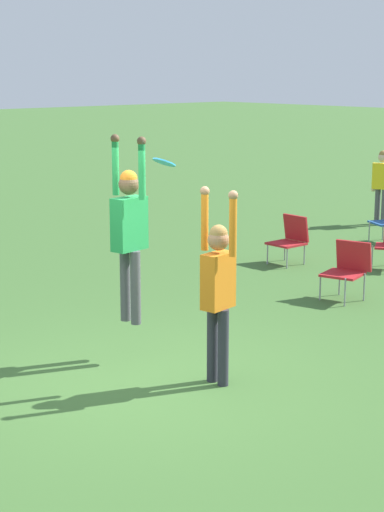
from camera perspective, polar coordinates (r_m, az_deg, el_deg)
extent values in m
plane|color=#3D662D|center=(9.60, -3.22, -8.30)|extent=(120.00, 120.00, 0.00)
cylinder|color=#4C4C51|center=(10.13, -4.48, -1.92)|extent=(0.12, 0.12, 0.87)
cylinder|color=#4C4C51|center=(9.98, -3.78, -2.13)|extent=(0.12, 0.12, 0.87)
cube|color=green|center=(9.90, -4.20, 2.16)|extent=(0.26, 0.46, 0.62)
sphere|color=brown|center=(9.83, -4.24, 4.78)|extent=(0.24, 0.24, 0.24)
sphere|color=orange|center=(9.82, -4.25, 5.16)|extent=(0.20, 0.20, 0.20)
cylinder|color=green|center=(9.99, -5.12, 5.93)|extent=(0.08, 0.08, 0.65)
sphere|color=brown|center=(9.96, -5.16, 7.80)|extent=(0.10, 0.10, 0.10)
cylinder|color=green|center=(9.62, -3.36, 5.71)|extent=(0.08, 0.08, 0.65)
sphere|color=brown|center=(9.58, -3.39, 7.65)|extent=(0.10, 0.10, 0.10)
cylinder|color=#2D2D38|center=(9.43, 1.36, -5.89)|extent=(0.12, 0.12, 0.86)
cylinder|color=#2D2D38|center=(9.32, 2.10, -6.13)|extent=(0.12, 0.12, 0.86)
cube|color=orange|center=(9.17, 1.76, -1.66)|extent=(0.25, 0.41, 0.61)
sphere|color=#9E704C|center=(9.07, 1.78, 1.09)|extent=(0.23, 0.23, 0.23)
sphere|color=olive|center=(9.06, 1.78, 1.49)|extent=(0.20, 0.20, 0.20)
cylinder|color=orange|center=(9.19, 0.85, 2.36)|extent=(0.08, 0.08, 0.64)
sphere|color=#9E704C|center=(9.14, 0.86, 4.35)|extent=(0.10, 0.10, 0.10)
cylinder|color=orange|center=(8.89, 2.74, 2.01)|extent=(0.08, 0.08, 0.64)
sphere|color=#9E704C|center=(8.84, 2.77, 4.06)|extent=(0.10, 0.10, 0.10)
cylinder|color=#2D9EDB|center=(9.40, -1.87, 6.26)|extent=(0.26, 0.25, 0.12)
cylinder|color=gray|center=(12.90, 8.54, -2.03)|extent=(0.02, 0.02, 0.42)
cylinder|color=gray|center=(12.63, 10.16, -2.40)|extent=(0.02, 0.02, 0.42)
cylinder|color=gray|center=(13.25, 9.80, -1.69)|extent=(0.02, 0.02, 0.42)
cylinder|color=gray|center=(12.98, 11.41, -2.04)|extent=(0.02, 0.02, 0.42)
cube|color=#B21E23|center=(12.89, 10.01, -1.21)|extent=(0.67, 0.67, 0.04)
cube|color=#B21E23|center=(13.04, 10.73, 0.03)|extent=(0.55, 0.26, 0.46)
cylinder|color=gray|center=(17.35, 11.73, 1.55)|extent=(0.02, 0.02, 0.42)
cylinder|color=gray|center=(17.72, 12.61, 1.74)|extent=(0.02, 0.02, 0.42)
cylinder|color=gray|center=(15.18, 5.06, 0.18)|extent=(0.02, 0.02, 0.39)
cylinder|color=gray|center=(14.88, 6.36, -0.09)|extent=(0.02, 0.02, 0.39)
cylinder|color=gray|center=(15.51, 6.21, 0.42)|extent=(0.02, 0.02, 0.39)
cylinder|color=gray|center=(15.22, 7.50, 0.16)|extent=(0.02, 0.02, 0.39)
cube|color=#B21E23|center=(15.16, 6.30, 0.83)|extent=(0.56, 0.56, 0.04)
cube|color=#B21E23|center=(15.30, 6.94, 1.87)|extent=(0.54, 0.13, 0.47)
cylinder|color=gray|center=(15.06, 11.92, -0.08)|extent=(0.02, 0.02, 0.42)
cylinder|color=#4C4C51|center=(19.52, 12.25, 3.26)|extent=(0.12, 0.12, 0.80)
cylinder|color=#4C4C51|center=(19.42, 12.68, 3.20)|extent=(0.12, 0.12, 0.80)
cube|color=yellow|center=(19.37, 12.56, 5.21)|extent=(0.44, 0.34, 0.56)
sphere|color=beige|center=(19.33, 12.62, 6.44)|extent=(0.22, 0.22, 0.22)
sphere|color=olive|center=(19.32, 12.62, 6.61)|extent=(0.18, 0.18, 0.18)
cylinder|color=yellow|center=(19.50, 12.03, 5.23)|extent=(0.08, 0.08, 0.60)
sphere|color=beige|center=(19.54, 11.99, 4.37)|extent=(0.10, 0.10, 0.10)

